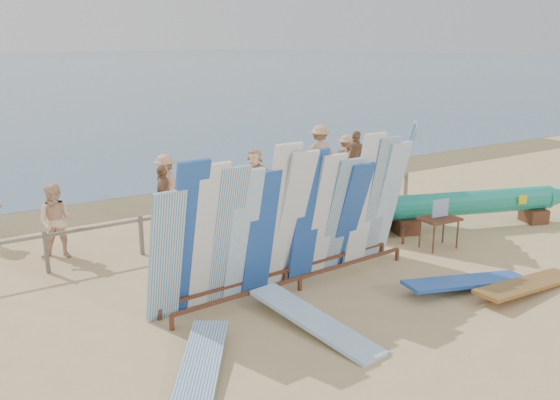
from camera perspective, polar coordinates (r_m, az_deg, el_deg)
ground at (r=11.89m, az=1.19°, el=-7.67°), size 160.00×160.00×0.00m
wet_sand_strip at (r=18.00m, az=-11.71°, el=-0.01°), size 40.00×2.60×0.01m
fence at (r=14.12m, az=-5.61°, el=-1.29°), size 12.08×0.08×0.90m
main_surfboard_rack at (r=11.13m, az=1.26°, el=-2.22°), size 5.75×1.11×2.89m
side_surfboard_rack at (r=14.80m, az=11.24°, el=1.76°), size 2.19×2.14×2.81m
outrigger_canoe at (r=15.70m, az=18.04°, el=-0.37°), size 6.55×2.68×0.96m
vendor_table at (r=13.98m, az=15.03°, el=-2.98°), size 0.91×0.68×1.15m
flat_board_a at (r=10.00m, az=3.25°, el=-12.33°), size 0.93×2.75×0.32m
flat_board_c at (r=12.32m, az=22.71°, el=-8.07°), size 2.72×0.67×0.27m
flat_board_d at (r=12.03m, az=17.53°, el=-8.13°), size 2.75×1.01×0.29m
flat_board_e at (r=8.74m, az=-7.78°, el=-16.84°), size 1.96×2.56×0.25m
beach_chair_left at (r=15.68m, az=-4.51°, el=-1.01°), size 0.57×0.59×0.89m
beach_chair_right at (r=15.73m, az=-2.32°, el=-1.03°), size 0.68×0.69×0.78m
stroller at (r=15.27m, az=-2.22°, el=-0.65°), size 0.64×0.87×1.13m
beachgoer_9 at (r=19.95m, az=3.83°, el=4.53°), size 1.31×1.01×1.89m
beachgoer_8 at (r=17.83m, az=6.10°, el=2.63°), size 0.81×0.74×1.54m
beachgoer_5 at (r=17.16m, az=-2.43°, el=2.33°), size 1.26×1.49×1.61m
beachgoer_10 at (r=18.92m, az=7.33°, el=3.82°), size 0.96×1.18×1.87m
beachgoer_3 at (r=16.28m, az=-10.93°, el=1.45°), size 0.45×1.08×1.66m
beachgoer_4 at (r=15.25m, az=-11.17°, el=0.35°), size 0.88×0.98×1.58m
beachgoer_extra_0 at (r=20.09m, az=6.37°, el=4.06°), size 0.56×1.05×1.55m
beachgoer_2 at (r=13.64m, az=-20.68°, el=-1.94°), size 0.89×0.72×1.66m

